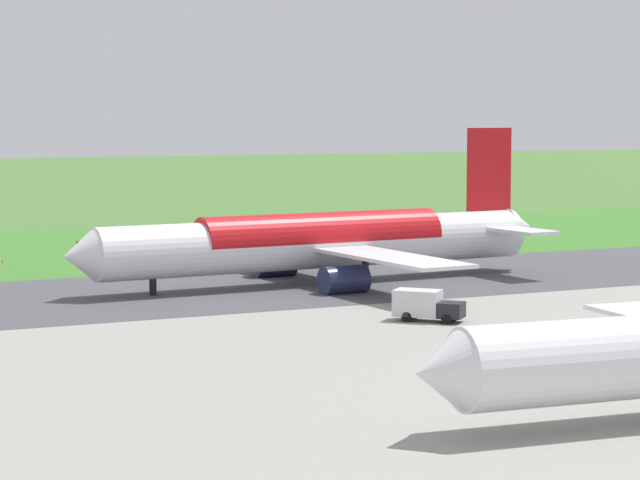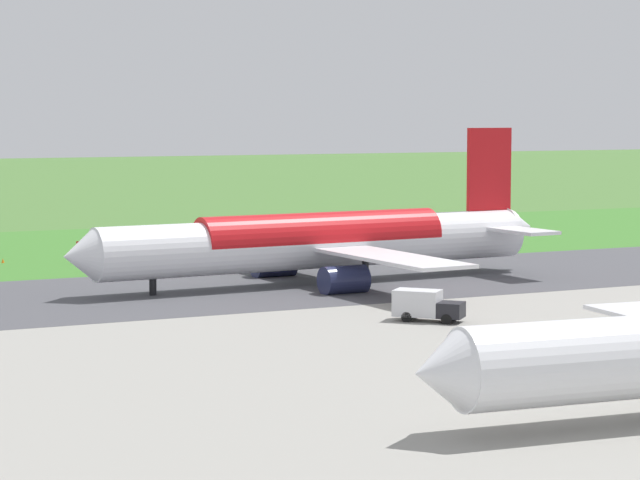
# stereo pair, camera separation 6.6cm
# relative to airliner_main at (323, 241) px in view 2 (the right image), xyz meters

# --- Properties ---
(ground_plane) EXTENTS (800.00, 800.00, 0.00)m
(ground_plane) POSITION_rel_airliner_main_xyz_m (7.17, 0.02, -4.35)
(ground_plane) COLOR #477233
(runway_asphalt) EXTENTS (600.00, 30.81, 0.06)m
(runway_asphalt) POSITION_rel_airliner_main_xyz_m (7.17, 0.02, -4.32)
(runway_asphalt) COLOR #47474C
(runway_asphalt) RESTS_ON ground
(grass_verge_foreground) EXTENTS (600.00, 80.00, 0.04)m
(grass_verge_foreground) POSITION_rel_airliner_main_xyz_m (7.17, -33.01, -4.33)
(grass_verge_foreground) COLOR #3C782B
(grass_verge_foreground) RESTS_ON ground
(airliner_main) EXTENTS (54.13, 44.27, 15.88)m
(airliner_main) POSITION_rel_airliner_main_xyz_m (0.00, 0.00, 0.00)
(airliner_main) COLOR white
(airliner_main) RESTS_ON ground
(service_car_followme) EXTENTS (4.56, 3.13, 1.62)m
(service_car_followme) POSITION_rel_airliner_main_xyz_m (-1.80, 43.02, -3.51)
(service_car_followme) COLOR gold
(service_car_followme) RESTS_ON ground
(service_truck_fuel) EXTENTS (5.62, 5.76, 2.65)m
(service_truck_fuel) POSITION_rel_airliner_main_xyz_m (3.08, 25.95, -2.95)
(service_truck_fuel) COLOR black
(service_truck_fuel) RESTS_ON ground
(no_stopping_sign) EXTENTS (0.60, 0.10, 2.61)m
(no_stopping_sign) POSITION_rel_airliner_main_xyz_m (17.73, -28.44, -2.80)
(no_stopping_sign) COLOR slate
(no_stopping_sign) RESTS_ON ground
(traffic_cone_orange) EXTENTS (0.40, 0.40, 0.55)m
(traffic_cone_orange) POSITION_rel_airliner_main_xyz_m (25.61, -32.73, -4.08)
(traffic_cone_orange) COLOR orange
(traffic_cone_orange) RESTS_ON ground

